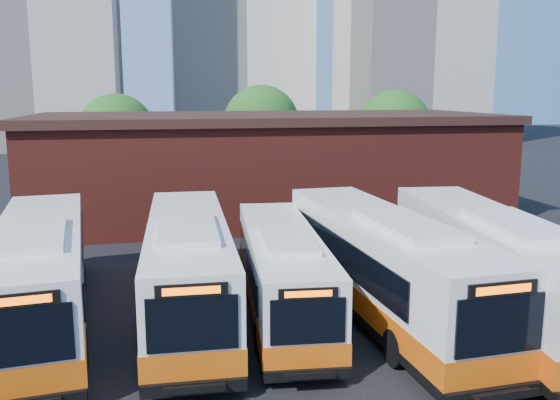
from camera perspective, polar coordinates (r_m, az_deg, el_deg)
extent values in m
plane|color=black|center=(19.75, 9.44, -12.93)|extent=(220.00, 220.00, 0.00)
cube|color=silver|center=(21.46, -22.08, -6.32)|extent=(4.22, 12.96, 3.02)
cube|color=#D1520D|center=(21.72, -21.93, -8.54)|extent=(4.28, 13.02, 0.74)
cube|color=black|center=(21.89, -21.83, -9.85)|extent=(4.27, 13.00, 0.27)
cube|color=black|center=(15.33, -23.59, -11.94)|extent=(2.29, 0.34, 1.43)
cube|color=black|center=(15.02, -23.84, -8.84)|extent=(1.80, 0.28, 0.34)
cube|color=#FF5905|center=(14.98, -23.85, -8.88)|extent=(1.42, 0.19, 0.19)
cube|color=black|center=(21.73, -18.43, -5.08)|extent=(1.25, 9.86, 1.11)
cube|color=silver|center=(19.52, -22.68, -3.07)|extent=(2.36, 4.64, 0.23)
cylinder|color=black|center=(18.45, -18.57, -13.29)|extent=(0.47, 1.09, 1.06)
cylinder|color=black|center=(25.20, -24.22, -7.26)|extent=(0.47, 1.09, 1.06)
cylinder|color=black|center=(25.04, -18.60, -6.98)|extent=(0.47, 1.09, 1.06)
cube|color=silver|center=(21.09, -8.83, -6.03)|extent=(3.05, 12.62, 2.98)
cube|color=#D1520D|center=(21.35, -8.77, -8.25)|extent=(3.10, 12.68, 0.73)
cube|color=black|center=(21.52, -8.73, -9.57)|extent=(3.09, 12.67, 0.26)
cube|color=black|center=(15.03, -8.43, -11.72)|extent=(2.27, 0.13, 1.41)
cube|color=black|center=(14.72, -8.52, -8.60)|extent=(1.78, 0.12, 0.33)
cube|color=#FF5905|center=(14.68, -8.51, -8.65)|extent=(1.41, 0.06, 0.19)
cube|color=black|center=(15.68, -8.25, -17.48)|extent=(2.67, 0.23, 0.33)
cube|color=black|center=(15.42, -8.24, -17.55)|extent=(1.53, 0.44, 0.06)
cube|color=black|center=(15.22, -8.22, -17.64)|extent=(1.52, 0.09, 0.19)
cube|color=black|center=(21.44, -12.52, -5.08)|extent=(0.35, 9.78, 1.10)
cube|color=black|center=(21.47, -5.23, -4.85)|extent=(0.35, 9.78, 1.10)
cube|color=silver|center=(19.17, -8.88, -2.77)|extent=(1.95, 4.44, 0.23)
cylinder|color=black|center=(18.22, -12.41, -13.31)|extent=(0.37, 1.06, 1.05)
cylinder|color=black|center=(18.25, -4.62, -13.05)|extent=(0.37, 1.06, 1.05)
cylinder|color=black|center=(24.70, -11.71, -6.90)|extent=(0.37, 1.06, 1.05)
cylinder|color=black|center=(24.72, -6.06, -6.72)|extent=(0.37, 1.06, 1.05)
cube|color=silver|center=(21.00, 0.19, -6.61)|extent=(3.22, 11.19, 2.62)
cube|color=#D1520D|center=(21.23, 0.19, -8.57)|extent=(3.27, 11.24, 0.64)
cube|color=black|center=(21.38, 0.19, -9.74)|extent=(3.26, 11.23, 0.23)
cube|color=black|center=(15.73, 2.71, -11.59)|extent=(1.99, 0.22, 1.24)
cube|color=black|center=(15.46, 2.74, -8.98)|extent=(1.56, 0.18, 0.29)
cube|color=#FF5905|center=(15.43, 2.76, -9.02)|extent=(1.24, 0.12, 0.17)
cube|color=black|center=(16.29, 2.69, -16.47)|extent=(2.35, 0.32, 0.29)
cube|color=black|center=(16.07, 2.83, -16.51)|extent=(1.36, 0.46, 0.06)
cube|color=black|center=(15.89, 2.93, -16.57)|extent=(1.33, 0.14, 0.17)
cube|color=black|center=(21.17, -3.16, -5.77)|extent=(0.74, 8.58, 0.97)
cube|color=black|center=(21.45, 3.25, -5.56)|extent=(0.74, 8.58, 0.97)
cube|color=silver|center=(19.30, 0.69, -3.82)|extent=(1.90, 3.98, 0.20)
cylinder|color=black|center=(18.38, -1.97, -13.06)|extent=(0.37, 0.94, 0.92)
cylinder|color=black|center=(18.66, 4.71, -12.72)|extent=(0.37, 0.94, 0.92)
cylinder|color=black|center=(24.05, -3.21, -7.33)|extent=(0.37, 0.94, 0.92)
cylinder|color=black|center=(24.27, 1.84, -7.15)|extent=(0.37, 0.94, 0.92)
cube|color=silver|center=(20.98, 9.91, -5.88)|extent=(3.58, 13.32, 3.13)
cube|color=#D1520D|center=(21.24, 9.84, -8.23)|extent=(3.64, 13.38, 0.77)
cube|color=black|center=(21.43, 9.79, -9.62)|extent=(3.62, 13.37, 0.27)
cube|color=black|center=(15.45, 20.43, -11.23)|extent=(2.38, 0.21, 1.48)
cube|color=black|center=(15.14, 20.67, -8.03)|extent=(1.87, 0.18, 0.35)
cube|color=#FF5905|center=(15.11, 20.75, -8.07)|extent=(1.48, 0.11, 0.20)
cube|color=black|center=(16.11, 20.15, -17.14)|extent=(2.80, 0.32, 0.35)
cube|color=black|center=(15.88, 20.72, -17.15)|extent=(1.61, 0.51, 0.07)
cube|color=black|center=(15.71, 21.17, -17.19)|extent=(1.59, 0.14, 0.20)
cube|color=black|center=(20.75, 5.83, -5.10)|extent=(0.66, 10.27, 1.15)
cube|color=black|center=(21.89, 12.87, -4.48)|extent=(0.66, 10.27, 1.15)
cube|color=silver|center=(19.13, 12.13, -2.37)|extent=(2.17, 4.72, 0.24)
cylinder|color=black|center=(17.77, 11.10, -13.80)|extent=(0.42, 1.12, 1.10)
cylinder|color=black|center=(18.95, 18.19, -12.56)|extent=(0.42, 1.12, 1.10)
cylinder|color=black|center=(24.06, 3.52, -7.10)|extent=(0.42, 1.12, 1.10)
cylinder|color=black|center=(24.94, 9.10, -6.58)|extent=(0.42, 1.12, 1.10)
cube|color=silver|center=(21.98, 19.65, -5.58)|extent=(4.17, 13.42, 3.14)
cube|color=#D1520D|center=(22.24, 19.50, -7.83)|extent=(4.23, 13.48, 0.77)
cube|color=black|center=(22.41, 19.42, -9.17)|extent=(4.22, 13.47, 0.28)
cube|color=black|center=(21.74, 15.78, -4.71)|extent=(1.13, 10.25, 1.16)
cube|color=black|center=(22.92, 22.48, -4.35)|extent=(1.13, 10.25, 1.16)
cube|color=silver|center=(20.16, 21.90, -2.23)|extent=(2.38, 4.79, 0.24)
cylinder|color=black|center=(18.73, 20.68, -12.99)|extent=(0.47, 1.13, 1.10)
cylinder|color=black|center=(25.03, 13.39, -6.67)|extent=(0.47, 1.13, 1.10)
cylinder|color=black|center=(25.95, 18.74, -6.33)|extent=(0.47, 1.13, 1.10)
imported|color=#131737|center=(17.85, 25.23, -13.49)|extent=(0.42, 0.63, 1.69)
cube|color=maroon|center=(37.80, -1.23, 3.14)|extent=(28.00, 12.00, 6.00)
cube|color=black|center=(37.53, -1.25, 7.91)|extent=(28.60, 12.60, 0.50)
cube|color=black|center=(33.00, 5.79, -1.15)|extent=(1.20, 0.08, 2.40)
cylinder|color=#382314|center=(49.44, -15.25, 2.56)|extent=(0.36, 0.36, 2.70)
sphere|color=#165119|center=(49.12, -15.43, 6.38)|extent=(6.00, 6.00, 6.00)
cylinder|color=#382314|center=(52.01, -1.79, 3.44)|extent=(0.36, 0.36, 2.95)
sphere|color=#165119|center=(51.70, -1.82, 7.41)|extent=(6.56, 6.56, 6.56)
cylinder|color=#382314|center=(52.16, 10.79, 3.20)|extent=(0.36, 0.36, 2.81)
sphere|color=#165119|center=(51.86, 10.92, 6.96)|extent=(6.24, 6.24, 6.24)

